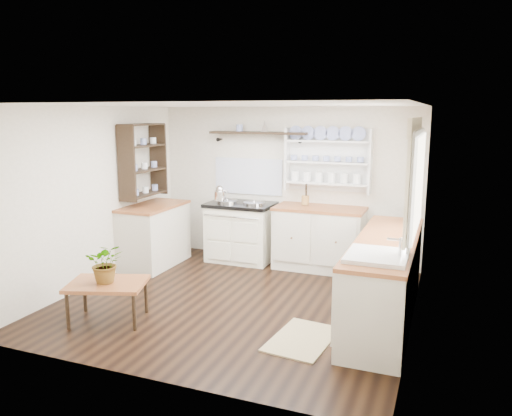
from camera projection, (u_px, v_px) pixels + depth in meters
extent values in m
cube|color=black|center=(237.00, 301.00, 5.97)|extent=(4.00, 3.80, 0.01)
cube|color=beige|center=(286.00, 185.00, 7.49)|extent=(4.00, 0.02, 2.30)
cube|color=beige|center=(417.00, 220.00, 5.04)|extent=(0.02, 3.80, 2.30)
cube|color=beige|center=(94.00, 196.00, 6.46)|extent=(0.02, 3.80, 2.30)
cube|color=white|center=(235.00, 105.00, 5.53)|extent=(4.00, 3.80, 0.01)
cube|color=white|center=(416.00, 184.00, 5.12)|extent=(0.04, 1.40, 1.00)
cube|color=white|center=(414.00, 183.00, 5.13)|extent=(0.02, 1.50, 1.10)
cube|color=#FFE8CB|center=(416.00, 126.00, 5.03)|extent=(0.04, 1.55, 0.18)
cube|color=white|center=(241.00, 233.00, 7.54)|extent=(0.95, 0.62, 0.84)
cube|color=black|center=(240.00, 205.00, 7.46)|extent=(0.99, 0.66, 0.05)
cylinder|color=silver|center=(227.00, 201.00, 7.53)|extent=(0.32, 0.32, 0.03)
cylinder|color=silver|center=(254.00, 203.00, 7.37)|extent=(0.32, 0.32, 0.03)
cylinder|color=silver|center=(231.00, 217.00, 7.16)|extent=(0.85, 0.02, 0.02)
cube|color=beige|center=(319.00, 239.00, 7.14)|extent=(1.25, 0.60, 0.88)
cube|color=brown|center=(320.00, 209.00, 7.05)|extent=(1.27, 0.63, 0.04)
cube|color=beige|center=(385.00, 280.00, 5.37)|extent=(0.60, 2.40, 0.88)
cube|color=brown|center=(387.00, 241.00, 5.29)|extent=(0.62, 2.43, 0.04)
cube|color=white|center=(376.00, 268.00, 4.62)|extent=(0.55, 0.60, 0.28)
cylinder|color=silver|center=(400.00, 250.00, 4.51)|extent=(0.02, 0.02, 0.22)
cube|color=beige|center=(154.00, 236.00, 7.31)|extent=(0.60, 1.10, 0.88)
cube|color=brown|center=(153.00, 206.00, 7.23)|extent=(0.62, 1.13, 0.04)
cube|color=white|center=(329.00, 160.00, 7.16)|extent=(1.20, 0.03, 0.90)
cube|color=white|center=(328.00, 160.00, 7.08)|extent=(1.20, 0.22, 0.02)
cylinder|color=navy|center=(328.00, 141.00, 7.04)|extent=(0.20, 0.02, 0.20)
cube|color=black|center=(258.00, 133.00, 7.37)|extent=(1.50, 0.24, 0.04)
cone|color=black|center=(221.00, 139.00, 7.68)|extent=(0.06, 0.20, 0.06)
cone|color=black|center=(302.00, 141.00, 7.22)|extent=(0.06, 0.20, 0.06)
cube|color=black|center=(143.00, 160.00, 7.15)|extent=(0.28, 0.80, 1.05)
cylinder|color=#A97B3E|center=(305.00, 200.00, 7.19)|extent=(0.11, 0.11, 0.13)
cube|color=brown|center=(107.00, 284.00, 5.33)|extent=(0.94, 0.80, 0.04)
cylinder|color=black|center=(67.00, 311.00, 5.16)|extent=(0.04, 0.04, 0.39)
cylinder|color=black|center=(85.00, 295.00, 5.62)|extent=(0.04, 0.04, 0.39)
cylinder|color=black|center=(134.00, 312.00, 5.13)|extent=(0.04, 0.04, 0.39)
cylinder|color=black|center=(146.00, 296.00, 5.59)|extent=(0.04, 0.04, 0.39)
imported|color=#3F7233|center=(106.00, 263.00, 5.29)|extent=(0.51, 0.49, 0.43)
cube|color=#917954|center=(302.00, 339.00, 4.95)|extent=(0.64, 0.91, 0.02)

